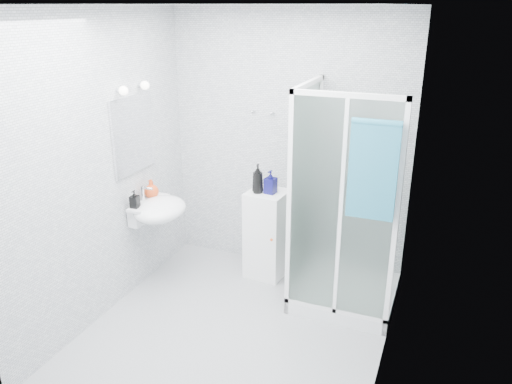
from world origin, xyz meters
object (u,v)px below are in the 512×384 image
at_px(shower_enclosure, 337,259).
at_px(soap_dispenser_orange, 151,189).
at_px(wall_basin, 158,209).
at_px(storage_cabinet, 267,234).
at_px(hand_towel, 373,168).
at_px(soap_dispenser_black, 135,199).
at_px(shampoo_bottle_b, 271,182).
at_px(shampoo_bottle_a, 258,179).

relative_size(shower_enclosure, soap_dispenser_orange, 11.24).
relative_size(wall_basin, storage_cabinet, 0.62).
xyz_separation_m(wall_basin, hand_towel, (1.97, -0.09, 0.67)).
height_order(storage_cabinet, soap_dispenser_orange, soap_dispenser_orange).
distance_m(soap_dispenser_orange, soap_dispenser_black, 0.28).
height_order(storage_cabinet, shampoo_bottle_b, shampoo_bottle_b).
distance_m(shower_enclosure, shampoo_bottle_b, 0.95).
xyz_separation_m(shampoo_bottle_a, soap_dispenser_black, (-0.93, -0.69, -0.10)).
bearing_deg(soap_dispenser_black, shampoo_bottle_b, 34.40).
distance_m(storage_cabinet, shampoo_bottle_a, 0.60).
xyz_separation_m(storage_cabinet, hand_towel, (1.08, -0.65, 1.01)).
bearing_deg(soap_dispenser_orange, shampoo_bottle_b, 22.88).
distance_m(shampoo_bottle_a, soap_dispenser_black, 1.16).
bearing_deg(shampoo_bottle_b, soap_dispenser_black, -145.60).
xyz_separation_m(shower_enclosure, shampoo_bottle_b, (-0.73, 0.23, 0.56)).
relative_size(shampoo_bottle_a, soap_dispenser_orange, 1.60).
bearing_deg(soap_dispenser_black, soap_dispenser_orange, 90.00).
bearing_deg(shampoo_bottle_b, wall_basin, -149.44).
height_order(wall_basin, shampoo_bottle_b, shampoo_bottle_b).
bearing_deg(shower_enclosure, shampoo_bottle_b, 162.38).
distance_m(storage_cabinet, shampoo_bottle_b, 0.56).
distance_m(hand_towel, shampoo_bottle_a, 1.37).
xyz_separation_m(wall_basin, storage_cabinet, (0.89, 0.57, -0.35)).
relative_size(shampoo_bottle_b, soap_dispenser_orange, 1.28).
xyz_separation_m(shower_enclosure, soap_dispenser_orange, (-1.78, -0.21, 0.50)).
bearing_deg(soap_dispenser_orange, wall_basin, -39.95).
xyz_separation_m(shower_enclosure, shampoo_bottle_a, (-0.85, 0.20, 0.59)).
distance_m(wall_basin, shampoo_bottle_b, 1.10).
bearing_deg(wall_basin, storage_cabinet, 32.47).
xyz_separation_m(hand_towel, shampoo_bottle_b, (-1.04, 0.63, -0.45)).
height_order(shower_enclosure, soap_dispenser_black, shower_enclosure).
relative_size(shower_enclosure, shampoo_bottle_a, 7.04).
relative_size(storage_cabinet, shampoo_bottle_a, 3.16).
distance_m(wall_basin, shampoo_bottle_a, 0.99).
xyz_separation_m(storage_cabinet, soap_dispenser_orange, (-1.01, -0.46, 0.50)).
xyz_separation_m(soap_dispenser_orange, soap_dispenser_black, (0.00, -0.28, -0.01)).
bearing_deg(shampoo_bottle_b, storage_cabinet, 154.39).
height_order(storage_cabinet, shampoo_bottle_a, shampoo_bottle_a).
height_order(shampoo_bottle_a, soap_dispenser_orange, shampoo_bottle_a).
relative_size(shower_enclosure, storage_cabinet, 2.23).
bearing_deg(soap_dispenser_orange, storage_cabinet, 24.51).
height_order(hand_towel, shampoo_bottle_b, hand_towel).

